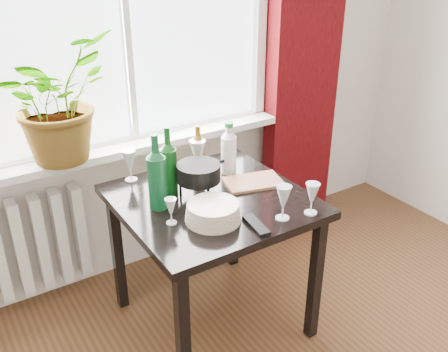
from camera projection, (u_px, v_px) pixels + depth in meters
windowsill at (139, 144)px, 2.72m from camera, size 1.72×0.20×0.04m
curtain at (306, 36)px, 3.03m from camera, size 0.50×0.12×2.56m
radiator at (9, 251)px, 2.58m from camera, size 0.80×0.10×0.55m
table at (212, 214)px, 2.39m from camera, size 0.85×0.85×0.74m
potted_plant at (55, 99)px, 2.37m from camera, size 0.73×0.71×0.61m
wine_bottle_left at (157, 171)px, 2.19m from camera, size 0.09×0.09×0.36m
wine_bottle_right at (168, 161)px, 2.32m from camera, size 0.09×0.09×0.34m
bottle_amber at (198, 150)px, 2.52m from camera, size 0.08×0.08×0.27m
cleaning_bottle at (229, 148)px, 2.54m from camera, size 0.08×0.08×0.28m
wineglass_front_right at (283, 202)px, 2.14m from camera, size 0.08×0.08×0.16m
wineglass_far_right at (312, 198)px, 2.19m from camera, size 0.08×0.08×0.15m
wineglass_back_center at (198, 158)px, 2.52m from camera, size 0.11×0.11×0.20m
wineglass_back_left at (130, 165)px, 2.48m from camera, size 0.08×0.08×0.17m
wineglass_front_left at (171, 211)px, 2.12m from camera, size 0.06×0.06×0.12m
plate_stack at (213, 212)px, 2.15m from camera, size 0.32×0.32×0.08m
fondue_pot at (199, 180)px, 2.34m from camera, size 0.25×0.22×0.16m
tv_remote at (256, 225)px, 2.11m from camera, size 0.07×0.17×0.02m
cutting_board at (253, 182)px, 2.48m from camera, size 0.32×0.24×0.01m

